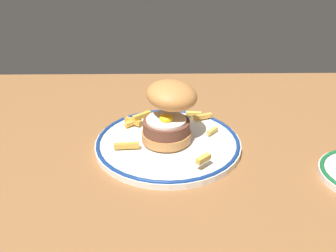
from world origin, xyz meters
The scene contains 4 objects.
ground_plane centered at (0.00, 0.00, -2.00)cm, with size 144.82×84.89×4.00cm, color brown.
dinner_plate centered at (5.38, 1.19, 0.84)cm, with size 28.46×28.46×1.60cm.
burger centered at (5.63, 2.10, 7.38)cm, with size 13.23×12.98×11.74cm.
fries_pile centered at (3.99, 5.48, 2.45)cm, with size 20.45×21.88×2.49cm.
Camera 1 is at (4.39, -64.73, 39.44)cm, focal length 41.67 mm.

